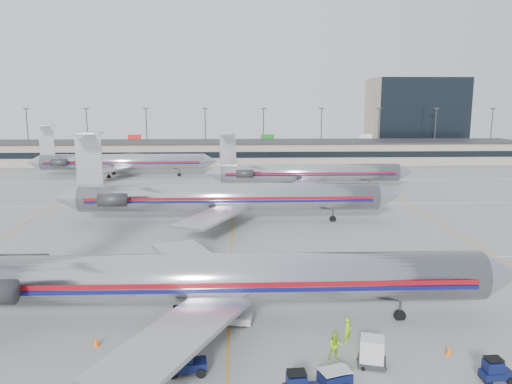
{
  "coord_description": "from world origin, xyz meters",
  "views": [
    {
      "loc": [
        0.72,
        -43.16,
        17.39
      ],
      "look_at": [
        3.42,
        27.29,
        4.5
      ],
      "focal_mm": 35.0,
      "sensor_mm": 36.0,
      "label": 1
    }
  ],
  "objects_px": {
    "jet_second_row": "(223,197)",
    "uld_container": "(372,352)",
    "belt_loader": "(228,316)",
    "jet_foreground": "(201,278)"
  },
  "relations": [
    {
      "from": "uld_container",
      "to": "belt_loader",
      "type": "bearing_deg",
      "value": 162.32
    },
    {
      "from": "jet_second_row",
      "to": "belt_loader",
      "type": "bearing_deg",
      "value": -87.87
    },
    {
      "from": "jet_foreground",
      "to": "jet_second_row",
      "type": "height_order",
      "value": "jet_second_row"
    },
    {
      "from": "jet_foreground",
      "to": "uld_container",
      "type": "relative_size",
      "value": 22.38
    },
    {
      "from": "uld_container",
      "to": "belt_loader",
      "type": "height_order",
      "value": "belt_loader"
    },
    {
      "from": "jet_second_row",
      "to": "uld_container",
      "type": "distance_m",
      "value": 41.82
    },
    {
      "from": "jet_second_row",
      "to": "uld_container",
      "type": "xyz_separation_m",
      "value": [
        10.96,
        -40.26,
        -2.82
      ]
    },
    {
      "from": "uld_container",
      "to": "jet_foreground",
      "type": "bearing_deg",
      "value": 166.29
    },
    {
      "from": "jet_foreground",
      "to": "belt_loader",
      "type": "relative_size",
      "value": 10.24
    },
    {
      "from": "jet_foreground",
      "to": "jet_second_row",
      "type": "xyz_separation_m",
      "value": [
        0.78,
        33.36,
        0.04
      ]
    }
  ]
}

